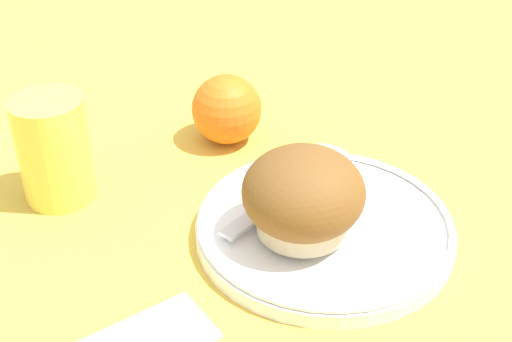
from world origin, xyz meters
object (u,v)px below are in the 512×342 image
(orange_fruit, at_px, (227,109))
(juice_glass, at_px, (54,149))
(butter_knife, at_px, (286,193))
(muffin, at_px, (305,198))

(orange_fruit, height_order, juice_glass, juice_glass)
(butter_knife, bearing_deg, orange_fruit, 64.21)
(orange_fruit, xyz_separation_m, juice_glass, (-0.19, 0.01, 0.01))
(muffin, height_order, butter_knife, muffin)
(muffin, bearing_deg, orange_fruit, 76.17)
(butter_knife, xyz_separation_m, orange_fruit, (0.03, 0.14, 0.02))
(muffin, distance_m, orange_fruit, 0.20)
(muffin, xyz_separation_m, juice_glass, (-0.14, 0.20, -0.00))
(orange_fruit, bearing_deg, butter_knife, -101.20)
(butter_knife, distance_m, orange_fruit, 0.15)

